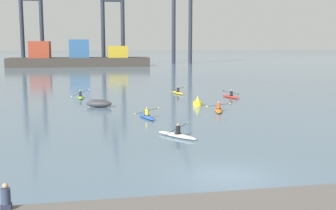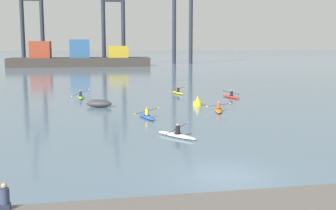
{
  "view_description": "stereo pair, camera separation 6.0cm",
  "coord_description": "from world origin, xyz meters",
  "px_view_note": "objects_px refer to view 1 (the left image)",
  "views": [
    {
      "loc": [
        -6.2,
        -18.13,
        6.13
      ],
      "look_at": [
        0.97,
        19.39,
        0.6
      ],
      "focal_mm": 45.07,
      "sensor_mm": 36.0,
      "label": 1
    },
    {
      "loc": [
        -6.14,
        -18.14,
        6.13
      ],
      "look_at": [
        0.97,
        19.39,
        0.6
      ],
      "focal_mm": 45.07,
      "sensor_mm": 36.0,
      "label": 2
    }
  ],
  "objects_px": {
    "gantry_crane_west_mid": "(113,13)",
    "kayak_white": "(177,135)",
    "kayak_blue": "(147,116)",
    "kayak_red": "(231,96)",
    "seated_onlooker": "(6,198)",
    "kayak_lime": "(80,97)",
    "gantry_crane_west": "(31,12)",
    "channel_buoy": "(198,102)",
    "kayak_yellow": "(178,92)",
    "capsized_dinghy": "(99,104)",
    "gantry_crane_east_mid": "(182,10)",
    "kayak_orange": "(219,110)",
    "container_barge": "(78,58)"
  },
  "relations": [
    {
      "from": "gantry_crane_west_mid",
      "to": "kayak_white",
      "type": "bearing_deg",
      "value": -91.2
    },
    {
      "from": "kayak_blue",
      "to": "kayak_red",
      "type": "bearing_deg",
      "value": 45.38
    },
    {
      "from": "kayak_white",
      "to": "seated_onlooker",
      "type": "bearing_deg",
      "value": -123.55
    },
    {
      "from": "seated_onlooker",
      "to": "kayak_lime",
      "type": "bearing_deg",
      "value": 86.96
    },
    {
      "from": "gantry_crane_west",
      "to": "kayak_lime",
      "type": "relative_size",
      "value": 9.59
    },
    {
      "from": "channel_buoy",
      "to": "kayak_blue",
      "type": "xyz_separation_m",
      "value": [
        -5.99,
        -6.08,
        -0.19
      ]
    },
    {
      "from": "channel_buoy",
      "to": "kayak_white",
      "type": "height_order",
      "value": "channel_buoy"
    },
    {
      "from": "kayak_lime",
      "to": "seated_onlooker",
      "type": "bearing_deg",
      "value": -93.04
    },
    {
      "from": "kayak_red",
      "to": "kayak_yellow",
      "type": "xyz_separation_m",
      "value": [
        -5.18,
        5.01,
        0.0
      ]
    },
    {
      "from": "gantry_crane_west",
      "to": "capsized_dinghy",
      "type": "distance_m",
      "value": 94.51
    },
    {
      "from": "kayak_lime",
      "to": "seated_onlooker",
      "type": "relative_size",
      "value": 3.83
    },
    {
      "from": "gantry_crane_west_mid",
      "to": "kayak_white",
      "type": "distance_m",
      "value": 103.94
    },
    {
      "from": "gantry_crane_east_mid",
      "to": "kayak_white",
      "type": "distance_m",
      "value": 107.63
    },
    {
      "from": "gantry_crane_west_mid",
      "to": "kayak_blue",
      "type": "relative_size",
      "value": 8.44
    },
    {
      "from": "gantry_crane_west_mid",
      "to": "kayak_yellow",
      "type": "xyz_separation_m",
      "value": [
        3.08,
        -78.66,
        -15.23
      ]
    },
    {
      "from": "gantry_crane_west",
      "to": "kayak_yellow",
      "type": "height_order",
      "value": "gantry_crane_west"
    },
    {
      "from": "capsized_dinghy",
      "to": "kayak_orange",
      "type": "relative_size",
      "value": 0.82
    },
    {
      "from": "container_barge",
      "to": "kayak_orange",
      "type": "distance_m",
      "value": 84.61
    },
    {
      "from": "capsized_dinghy",
      "to": "seated_onlooker",
      "type": "bearing_deg",
      "value": -97.78
    },
    {
      "from": "gantry_crane_east_mid",
      "to": "kayak_lime",
      "type": "relative_size",
      "value": 9.42
    },
    {
      "from": "container_barge",
      "to": "gantry_crane_west",
      "type": "relative_size",
      "value": 1.16
    },
    {
      "from": "gantry_crane_east_mid",
      "to": "kayak_orange",
      "type": "bearing_deg",
      "value": -100.71
    },
    {
      "from": "gantry_crane_west_mid",
      "to": "container_barge",
      "type": "bearing_deg",
      "value": -137.3
    },
    {
      "from": "seated_onlooker",
      "to": "gantry_crane_west_mid",
      "type": "bearing_deg",
      "value": 84.75
    },
    {
      "from": "kayak_yellow",
      "to": "seated_onlooker",
      "type": "xyz_separation_m",
      "value": [
        -13.7,
        -36.92,
        0.97
      ]
    },
    {
      "from": "gantry_crane_west_mid",
      "to": "kayak_blue",
      "type": "xyz_separation_m",
      "value": [
        -3.11,
        -95.19,
        -15.23
      ]
    },
    {
      "from": "kayak_red",
      "to": "kayak_yellow",
      "type": "height_order",
      "value": "kayak_yellow"
    },
    {
      "from": "kayak_yellow",
      "to": "seated_onlooker",
      "type": "height_order",
      "value": "seated_onlooker"
    },
    {
      "from": "gantry_crane_west",
      "to": "channel_buoy",
      "type": "relative_size",
      "value": 32.89
    },
    {
      "from": "gantry_crane_west",
      "to": "kayak_blue",
      "type": "distance_m",
      "value": 102.06
    },
    {
      "from": "gantry_crane_east_mid",
      "to": "kayak_red",
      "type": "distance_m",
      "value": 87.16
    },
    {
      "from": "kayak_red",
      "to": "capsized_dinghy",
      "type": "bearing_deg",
      "value": -163.41
    },
    {
      "from": "gantry_crane_west",
      "to": "gantry_crane_west_mid",
      "type": "xyz_separation_m",
      "value": [
        23.91,
        -3.51,
        -0.3
      ]
    },
    {
      "from": "channel_buoy",
      "to": "kayak_red",
      "type": "relative_size",
      "value": 0.29
    },
    {
      "from": "gantry_crane_west_mid",
      "to": "gantry_crane_east_mid",
      "type": "relative_size",
      "value": 0.9
    },
    {
      "from": "kayak_blue",
      "to": "seated_onlooker",
      "type": "xyz_separation_m",
      "value": [
        -7.5,
        -20.38,
        0.97
      ]
    },
    {
      "from": "kayak_lime",
      "to": "container_barge",
      "type": "bearing_deg",
      "value": 91.24
    },
    {
      "from": "gantry_crane_east_mid",
      "to": "channel_buoy",
      "type": "bearing_deg",
      "value": -101.76
    },
    {
      "from": "gantry_crane_west",
      "to": "kayak_white",
      "type": "height_order",
      "value": "gantry_crane_west"
    },
    {
      "from": "kayak_lime",
      "to": "capsized_dinghy",
      "type": "bearing_deg",
      "value": -75.63
    },
    {
      "from": "kayak_lime",
      "to": "gantry_crane_west_mid",
      "type": "bearing_deg",
      "value": 83.8
    },
    {
      "from": "kayak_red",
      "to": "kayak_orange",
      "type": "xyz_separation_m",
      "value": [
        -4.4,
        -9.25,
        0.0
      ]
    },
    {
      "from": "kayak_orange",
      "to": "seated_onlooker",
      "type": "distance_m",
      "value": 26.91
    },
    {
      "from": "container_barge",
      "to": "kayak_red",
      "type": "height_order",
      "value": "container_barge"
    },
    {
      "from": "gantry_crane_west_mid",
      "to": "gantry_crane_east_mid",
      "type": "height_order",
      "value": "gantry_crane_east_mid"
    },
    {
      "from": "gantry_crane_east_mid",
      "to": "kayak_red",
      "type": "xyz_separation_m",
      "value": [
        -13.34,
        -84.53,
        -16.53
      ]
    },
    {
      "from": "capsized_dinghy",
      "to": "kayak_red",
      "type": "distance_m",
      "value": 15.8
    },
    {
      "from": "capsized_dinghy",
      "to": "kayak_blue",
      "type": "distance_m",
      "value": 7.96
    },
    {
      "from": "container_barge",
      "to": "gantry_crane_west",
      "type": "height_order",
      "value": "gantry_crane_west"
    },
    {
      "from": "container_barge",
      "to": "seated_onlooker",
      "type": "relative_size",
      "value": 42.62
    }
  ]
}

